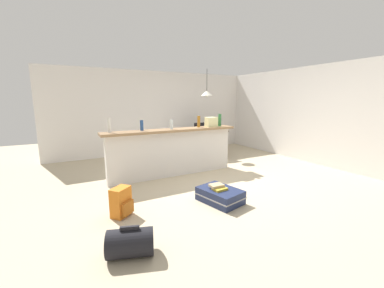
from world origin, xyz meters
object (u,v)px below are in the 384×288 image
(grocery_bag, at_px, (211,122))
(duffel_bag_black, at_px, (130,243))
(bottle_blue, at_px, (142,125))
(bottle_amber, at_px, (199,122))
(dining_table, at_px, (206,133))
(book_stack, at_px, (218,187))
(dining_chair_near_partition, at_px, (216,140))
(dining_chair_far_side, at_px, (198,135))
(bottle_green, at_px, (220,120))
(pendant_lamp, at_px, (207,93))
(bottle_clear, at_px, (172,124))
(backpack_orange, at_px, (121,202))
(suitcase_flat_navy, at_px, (220,195))
(bottle_white, at_px, (109,125))

(grocery_bag, xyz_separation_m, duffel_bag_black, (-2.50, -2.32, -0.98))
(bottle_blue, relative_size, bottle_amber, 0.82)
(bottle_amber, height_order, dining_table, bottle_amber)
(dining_table, xyz_separation_m, duffel_bag_black, (-3.23, -3.71, -0.50))
(book_stack, bearing_deg, grocery_bag, 60.82)
(dining_chair_near_partition, distance_m, dining_chair_far_side, 1.08)
(bottle_green, relative_size, book_stack, 1.18)
(grocery_bag, relative_size, pendant_lamp, 0.33)
(bottle_clear, bearing_deg, bottle_green, 0.49)
(bottle_amber, xyz_separation_m, dining_chair_far_side, (1.07, 1.89, -0.64))
(grocery_bag, bearing_deg, dining_chair_far_side, 68.47)
(dining_chair_far_side, relative_size, backpack_orange, 2.21)
(pendant_lamp, distance_m, backpack_orange, 4.37)
(bottle_clear, bearing_deg, bottle_blue, 171.95)
(dining_chair_near_partition, height_order, pendant_lamp, pendant_lamp)
(grocery_bag, bearing_deg, suitcase_flat_navy, -118.10)
(bottle_blue, relative_size, book_stack, 0.86)
(dining_chair_near_partition, bearing_deg, bottle_green, -119.86)
(dining_chair_far_side, distance_m, pendant_lamp, 1.46)
(bottle_amber, bearing_deg, bottle_clear, -175.25)
(bottle_green, height_order, dining_chair_near_partition, bottle_green)
(bottle_clear, xyz_separation_m, dining_chair_far_side, (1.77, 1.95, -0.61))
(bottle_clear, height_order, grocery_bag, grocery_bag)
(bottle_amber, distance_m, dining_table, 1.78)
(pendant_lamp, bearing_deg, bottle_white, -157.28)
(bottle_green, bearing_deg, dining_table, 70.59)
(backpack_orange, bearing_deg, bottle_white, 84.66)
(dining_chair_far_side, bearing_deg, bottle_green, -105.16)
(pendant_lamp, bearing_deg, bottle_green, -108.76)
(duffel_bag_black, bearing_deg, backpack_orange, 83.23)
(bottle_green, relative_size, dining_table, 0.26)
(backpack_orange, bearing_deg, dining_chair_far_side, 46.33)
(bottle_clear, bearing_deg, bottle_amber, 4.75)
(dining_table, xyz_separation_m, suitcase_flat_navy, (-1.61, -3.03, -0.54))
(pendant_lamp, distance_m, book_stack, 3.69)
(bottle_white, bearing_deg, dining_chair_near_partition, 14.60)
(dining_table, distance_m, duffel_bag_black, 4.94)
(dining_chair_near_partition, bearing_deg, bottle_clear, -153.51)
(bottle_clear, height_order, bottle_amber, bottle_amber)
(dining_chair_far_side, bearing_deg, grocery_bag, -111.53)
(bottle_clear, xyz_separation_m, duffel_bag_black, (-1.49, -2.30, -0.97))
(bottle_white, bearing_deg, pendant_lamp, 22.72)
(bottle_blue, bearing_deg, book_stack, -67.42)
(bottle_clear, bearing_deg, suitcase_flat_navy, -85.47)
(dining_chair_near_partition, bearing_deg, bottle_white, -165.40)
(pendant_lamp, bearing_deg, bottle_blue, -151.95)
(dining_chair_far_side, xyz_separation_m, suitcase_flat_navy, (-1.64, -3.57, -0.41))
(bottle_clear, bearing_deg, bottle_white, 175.99)
(dining_table, height_order, dining_chair_near_partition, dining_chair_near_partition)
(dining_chair_near_partition, distance_m, duffel_bag_black, 4.54)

